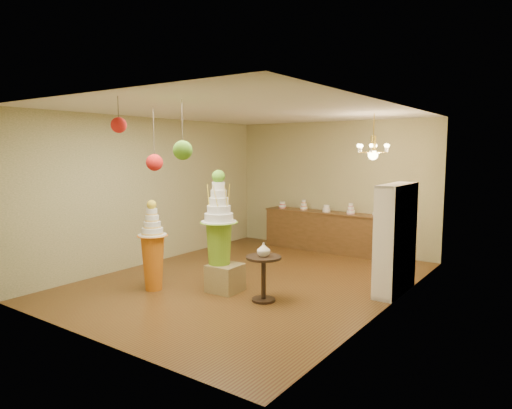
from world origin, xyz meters
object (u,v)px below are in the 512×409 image
Objects in this scene: pedestal_green at (219,241)px; sideboard at (326,231)px; round_table at (264,272)px; pedestal_orange at (153,254)px.

sideboard is (0.08, 3.77, -0.36)m from pedestal_green.
round_table is (0.82, -3.78, -0.02)m from sideboard.
round_table is at bearing -0.43° from pedestal_green.
pedestal_green is 3.79m from sideboard.
pedestal_green is 2.85× the size of round_table.
pedestal_green is 1.33× the size of pedestal_orange.
sideboard is (1.02, 4.37, -0.13)m from pedestal_orange.
sideboard is at bearing 102.22° from round_table.
sideboard is at bearing 88.82° from pedestal_green.
pedestal_green is at bearing 179.57° from round_table.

